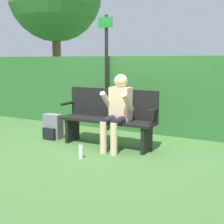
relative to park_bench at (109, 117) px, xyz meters
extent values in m
plane|color=#426B33|center=(0.00, -0.07, -0.50)|extent=(40.00, 40.00, 0.00)
cube|color=#2D662D|center=(0.00, 1.33, 0.27)|extent=(12.00, 0.37, 1.55)
cube|color=black|center=(0.00, -0.07, -0.05)|extent=(1.70, 0.41, 0.05)
cube|color=black|center=(0.00, 0.12, 0.22)|extent=(1.70, 0.04, 0.51)
cube|color=black|center=(-0.73, -0.07, -0.29)|extent=(0.06, 0.37, 0.43)
cube|color=black|center=(0.73, -0.07, -0.29)|extent=(0.06, 0.37, 0.43)
cylinder|color=black|center=(-0.83, -0.07, 0.19)|extent=(0.05, 0.37, 0.05)
cylinder|color=black|center=(0.83, -0.07, 0.19)|extent=(0.05, 0.37, 0.05)
cube|color=beige|center=(0.24, -0.03, 0.25)|extent=(0.34, 0.22, 0.56)
sphere|color=beige|center=(0.24, -0.03, 0.63)|extent=(0.22, 0.22, 0.22)
cylinder|color=black|center=(0.14, -0.24, 0.00)|extent=(0.13, 0.42, 0.13)
cylinder|color=black|center=(0.33, -0.24, 0.00)|extent=(0.13, 0.42, 0.13)
cylinder|color=beige|center=(0.14, -0.45, -0.25)|extent=(0.11, 0.11, 0.51)
cylinder|color=beige|center=(0.33, -0.45, -0.25)|extent=(0.11, 0.11, 0.51)
cylinder|color=beige|center=(0.04, -0.16, 0.31)|extent=(0.09, 0.34, 0.34)
cylinder|color=beige|center=(0.43, -0.16, 0.31)|extent=(0.09, 0.34, 0.34)
cube|color=slate|center=(-1.17, -0.08, -0.27)|extent=(0.35, 0.18, 0.47)
cube|color=black|center=(-1.17, -0.20, -0.39)|extent=(0.26, 0.06, 0.21)
cylinder|color=white|center=(-0.02, -0.85, -0.40)|extent=(0.07, 0.07, 0.21)
cylinder|color=#2D66B2|center=(-0.02, -0.85, -0.28)|extent=(0.04, 0.04, 0.02)
cylinder|color=black|center=(-0.62, 1.01, 0.68)|extent=(0.07, 0.07, 2.37)
cube|color=#196626|center=(-0.62, 0.96, 1.71)|extent=(0.32, 0.02, 0.20)
cylinder|color=brown|center=(-3.94, 3.58, 0.82)|extent=(0.28, 0.28, 2.64)
camera|label=1|loc=(2.57, -4.61, 0.97)|focal=50.00mm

